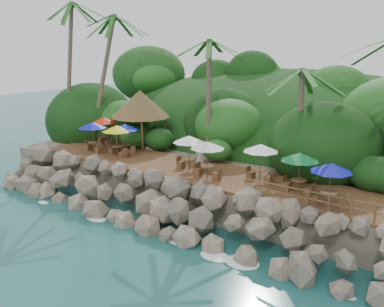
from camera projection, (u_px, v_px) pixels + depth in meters
The scene contains 12 objects.
ground at pixel (132, 231), 24.54m from camera, with size 140.00×140.00×0.00m, color #19514F.
land_base at pixel (258, 156), 36.90m from camera, with size 32.00×25.20×2.10m, color gray.
jungle_hill at pixel (292, 151), 43.08m from camera, with size 44.80×28.00×15.40m, color #143811.
seawall at pixel (154, 203), 25.83m from camera, with size 29.00×4.00×2.30m, color gray, non-canonical shape.
terrace at pixel (192, 171), 28.72m from camera, with size 26.00×5.00×0.20m, color brown.
jungle_foliage at pixel (253, 170), 36.37m from camera, with size 44.00×16.00×12.00m, color #143811, non-canonical shape.
foam_line at pixel (136, 229), 24.77m from camera, with size 25.20×0.80×0.06m.
palms at pixel (223, 29), 28.39m from camera, with size 33.08×7.33×12.96m.
palapa at pixel (140, 104), 34.66m from camera, with size 4.86×4.86×4.60m.
dining_clusters at pixel (179, 140), 28.58m from camera, with size 22.04×5.24×2.36m.
railing at pixel (307, 197), 21.68m from camera, with size 7.20×0.10×1.00m.
waiter at pixel (200, 159), 27.89m from camera, with size 0.64×0.42×1.76m, color silver.
Camera 1 is at (15.95, -16.43, 10.50)m, focal length 39.65 mm.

